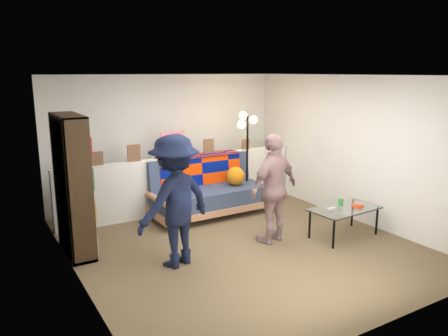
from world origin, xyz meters
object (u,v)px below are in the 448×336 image
at_px(coffee_table, 345,210).
at_px(person_left, 175,201).
at_px(bookshelf, 73,190).
at_px(person_right, 274,188).
at_px(futon_sofa, 209,191).
at_px(floor_lamp, 246,140).

xyz_separation_m(coffee_table, person_left, (-2.59, 0.41, 0.43)).
xyz_separation_m(bookshelf, person_left, (1.02, -1.05, -0.04)).
bearing_deg(person_right, bookshelf, -35.67).
distance_m(futon_sofa, floor_lamp, 1.15).
relative_size(floor_lamp, person_left, 1.03).
height_order(bookshelf, person_left, bookshelf).
height_order(bookshelf, person_right, bookshelf).
bearing_deg(futon_sofa, person_right, -83.00).
bearing_deg(bookshelf, person_left, -45.91).
relative_size(coffee_table, person_right, 0.69).
bearing_deg(person_right, floor_lamp, -123.75).
distance_m(coffee_table, person_right, 1.18).
distance_m(coffee_table, floor_lamp, 2.24).
xyz_separation_m(floor_lamp, person_right, (-0.61, -1.64, -0.44)).
distance_m(coffee_table, person_left, 2.66).
distance_m(futon_sofa, coffee_table, 2.35).
bearing_deg(coffee_table, person_right, 158.76).
bearing_deg(futon_sofa, bookshelf, -167.37).
bearing_deg(coffee_table, floor_lamp, 101.76).
bearing_deg(coffee_table, bookshelf, 157.94).
bearing_deg(floor_lamp, person_right, -110.46).
height_order(person_left, person_right, person_left).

